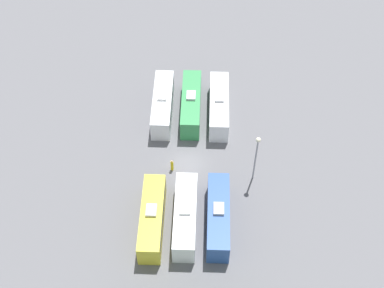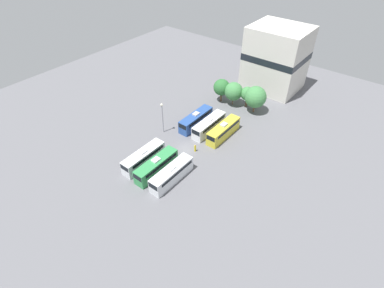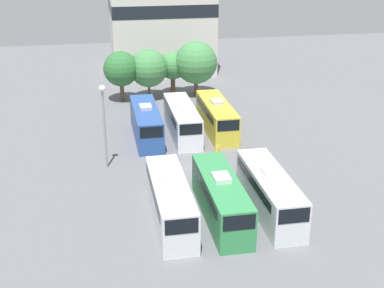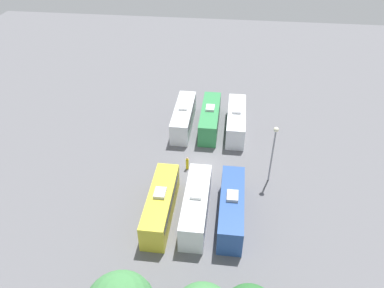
{
  "view_description": "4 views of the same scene",
  "coord_description": "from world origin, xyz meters",
  "px_view_note": "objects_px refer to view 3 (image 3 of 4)",
  "views": [
    {
      "loc": [
        -1.89,
        40.92,
        54.69
      ],
      "look_at": [
        -0.43,
        -1.17,
        2.57
      ],
      "focal_mm": 50.0,
      "sensor_mm": 36.0,
      "label": 1
    },
    {
      "loc": [
        32.2,
        -38.25,
        42.51
      ],
      "look_at": [
        1.77,
        0.18,
        2.39
      ],
      "focal_mm": 28.0,
      "sensor_mm": 36.0,
      "label": 2
    },
    {
      "loc": [
        -8.65,
        -43.31,
        20.36
      ],
      "look_at": [
        -0.82,
        -1.29,
        3.0
      ],
      "focal_mm": 50.0,
      "sensor_mm": 36.0,
      "label": 3
    },
    {
      "loc": [
        -3.01,
        37.25,
        30.66
      ],
      "look_at": [
        1.66,
        -1.19,
        2.36
      ],
      "focal_mm": 35.0,
      "sensor_mm": 36.0,
      "label": 4
    }
  ],
  "objects_px": {
    "depot_building": "(160,11)",
    "bus_2": "(270,191)",
    "tree_1": "(149,68)",
    "bus_5": "(217,116)",
    "bus_3": "(146,122)",
    "bus_4": "(182,119)",
    "bus_1": "(221,197)",
    "tree_3": "(196,63)",
    "tree_0": "(121,69)",
    "light_pole": "(104,113)",
    "tree_2": "(173,66)",
    "bus_0": "(170,200)",
    "worker_person": "(218,154)"
  },
  "relations": [
    {
      "from": "depot_building",
      "to": "bus_2",
      "type": "bearing_deg",
      "value": -87.23
    },
    {
      "from": "tree_1",
      "to": "bus_5",
      "type": "bearing_deg",
      "value": -66.24
    },
    {
      "from": "bus_3",
      "to": "bus_4",
      "type": "distance_m",
      "value": 3.79
    },
    {
      "from": "bus_1",
      "to": "tree_3",
      "type": "bearing_deg",
      "value": 82.44
    },
    {
      "from": "tree_0",
      "to": "light_pole",
      "type": "bearing_deg",
      "value": -97.64
    },
    {
      "from": "tree_2",
      "to": "bus_4",
      "type": "bearing_deg",
      "value": -94.99
    },
    {
      "from": "bus_2",
      "to": "bus_5",
      "type": "xyz_separation_m",
      "value": [
        -0.02,
        17.88,
        0.0
      ]
    },
    {
      "from": "bus_0",
      "to": "worker_person",
      "type": "height_order",
      "value": "bus_0"
    },
    {
      "from": "bus_1",
      "to": "depot_building",
      "type": "distance_m",
      "value": 47.12
    },
    {
      "from": "bus_4",
      "to": "depot_building",
      "type": "relative_size",
      "value": 0.59
    },
    {
      "from": "bus_3",
      "to": "tree_2",
      "type": "distance_m",
      "value": 15.99
    },
    {
      "from": "bus_1",
      "to": "bus_2",
      "type": "xyz_separation_m",
      "value": [
        3.85,
        0.19,
        0.0
      ]
    },
    {
      "from": "tree_1",
      "to": "tree_2",
      "type": "distance_m",
      "value": 3.59
    },
    {
      "from": "bus_4",
      "to": "tree_1",
      "type": "relative_size",
      "value": 1.61
    },
    {
      "from": "bus_3",
      "to": "tree_3",
      "type": "relative_size",
      "value": 1.44
    },
    {
      "from": "tree_3",
      "to": "light_pole",
      "type": "bearing_deg",
      "value": -120.59
    },
    {
      "from": "bus_4",
      "to": "worker_person",
      "type": "distance_m",
      "value": 8.15
    },
    {
      "from": "depot_building",
      "to": "light_pole",
      "type": "bearing_deg",
      "value": -105.19
    },
    {
      "from": "bus_2",
      "to": "worker_person",
      "type": "height_order",
      "value": "bus_2"
    },
    {
      "from": "bus_1",
      "to": "bus_2",
      "type": "bearing_deg",
      "value": 2.85
    },
    {
      "from": "light_pole",
      "to": "depot_building",
      "type": "height_order",
      "value": "depot_building"
    },
    {
      "from": "bus_0",
      "to": "tree_3",
      "type": "bearing_deg",
      "value": 75.72
    },
    {
      "from": "bus_0",
      "to": "tree_2",
      "type": "xyz_separation_m",
      "value": [
        5.13,
        32.41,
        2.03
      ]
    },
    {
      "from": "worker_person",
      "to": "tree_3",
      "type": "xyz_separation_m",
      "value": [
        2.15,
        21.74,
        3.47
      ]
    },
    {
      "from": "bus_1",
      "to": "tree_0",
      "type": "bearing_deg",
      "value": 99.99
    },
    {
      "from": "light_pole",
      "to": "bus_3",
      "type": "bearing_deg",
      "value": 57.52
    },
    {
      "from": "bus_2",
      "to": "light_pole",
      "type": "relative_size",
      "value": 1.32
    },
    {
      "from": "worker_person",
      "to": "tree_0",
      "type": "distance_m",
      "value": 22.48
    },
    {
      "from": "bus_2",
      "to": "bus_4",
      "type": "relative_size",
      "value": 1.0
    },
    {
      "from": "bus_1",
      "to": "light_pole",
      "type": "height_order",
      "value": "light_pole"
    },
    {
      "from": "light_pole",
      "to": "tree_3",
      "type": "bearing_deg",
      "value": 59.41
    },
    {
      "from": "worker_person",
      "to": "tree_0",
      "type": "xyz_separation_m",
      "value": [
        -7.46,
        20.95,
        3.26
      ]
    },
    {
      "from": "worker_person",
      "to": "bus_3",
      "type": "bearing_deg",
      "value": 126.75
    },
    {
      "from": "bus_3",
      "to": "light_pole",
      "type": "xyz_separation_m",
      "value": [
        -4.35,
        -6.84,
        3.53
      ]
    },
    {
      "from": "tree_2",
      "to": "depot_building",
      "type": "xyz_separation_m",
      "value": [
        0.28,
        13.94,
        4.95
      ]
    },
    {
      "from": "bus_0",
      "to": "bus_4",
      "type": "xyz_separation_m",
      "value": [
        3.83,
        17.48,
        0.0
      ]
    },
    {
      "from": "bus_1",
      "to": "tree_1",
      "type": "xyz_separation_m",
      "value": [
        -1.95,
        31.2,
        2.22
      ]
    },
    {
      "from": "tree_2",
      "to": "tree_3",
      "type": "relative_size",
      "value": 0.79
    },
    {
      "from": "worker_person",
      "to": "tree_1",
      "type": "bearing_deg",
      "value": 100.59
    },
    {
      "from": "bus_2",
      "to": "tree_1",
      "type": "relative_size",
      "value": 1.61
    },
    {
      "from": "bus_2",
      "to": "bus_4",
      "type": "distance_m",
      "value": 17.91
    },
    {
      "from": "bus_2",
      "to": "depot_building",
      "type": "relative_size",
      "value": 0.59
    },
    {
      "from": "bus_0",
      "to": "tree_2",
      "type": "bearing_deg",
      "value": 81.01
    },
    {
      "from": "bus_4",
      "to": "bus_0",
      "type": "bearing_deg",
      "value": -102.34
    },
    {
      "from": "light_pole",
      "to": "tree_2",
      "type": "height_order",
      "value": "light_pole"
    },
    {
      "from": "tree_1",
      "to": "depot_building",
      "type": "xyz_separation_m",
      "value": [
        3.56,
        15.37,
        4.76
      ]
    },
    {
      "from": "bus_0",
      "to": "tree_3",
      "type": "distance_m",
      "value": 32.47
    },
    {
      "from": "bus_2",
      "to": "depot_building",
      "type": "xyz_separation_m",
      "value": [
        -2.24,
        46.38,
        6.98
      ]
    },
    {
      "from": "bus_4",
      "to": "tree_2",
      "type": "relative_size",
      "value": 1.82
    },
    {
      "from": "bus_4",
      "to": "worker_person",
      "type": "xyz_separation_m",
      "value": [
        2.01,
        -7.85,
        -0.88
      ]
    }
  ]
}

